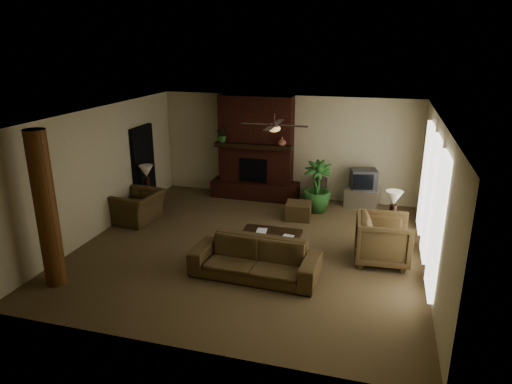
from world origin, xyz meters
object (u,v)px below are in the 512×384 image
(ottoman, at_px, (298,211))
(floor_plant, at_px, (317,197))
(coffee_table, at_px, (271,235))
(lamp_right, at_px, (394,200))
(side_table_right, at_px, (391,233))
(sofa, at_px, (255,253))
(armchair_right, at_px, (383,238))
(tv_stand, at_px, (362,198))
(lamp_left, at_px, (146,173))
(log_column, at_px, (46,210))
(floor_vase, at_px, (320,188))
(armchair_left, at_px, (138,202))
(side_table_left, at_px, (148,200))

(ottoman, relative_size, floor_plant, 0.46)
(coffee_table, distance_m, lamp_right, 2.67)
(coffee_table, relative_size, side_table_right, 2.18)
(sofa, distance_m, armchair_right, 2.56)
(armchair_right, distance_m, tv_stand, 3.17)
(lamp_left, distance_m, side_table_right, 6.07)
(log_column, height_order, lamp_left, log_column)
(armchair_right, xyz_separation_m, floor_vase, (-1.66, 3.11, -0.09))
(armchair_left, bearing_deg, lamp_right, 98.63)
(sofa, bearing_deg, armchair_left, 154.40)
(floor_vase, height_order, lamp_left, lamp_left)
(lamp_right, bearing_deg, coffee_table, -155.92)
(log_column, xyz_separation_m, side_table_left, (-0.20, 3.81, -1.12))
(ottoman, bearing_deg, floor_vase, 74.27)
(floor_vase, distance_m, side_table_right, 2.90)
(lamp_left, bearing_deg, side_table_left, -90.00)
(log_column, distance_m, floor_vase, 6.89)
(floor_vase, distance_m, lamp_left, 4.55)
(side_table_left, bearing_deg, armchair_right, -13.15)
(side_table_left, bearing_deg, side_table_right, -4.70)
(armchair_right, xyz_separation_m, side_table_left, (-5.83, 1.36, -0.24))
(side_table_right, bearing_deg, ottoman, 156.00)
(ottoman, height_order, lamp_right, lamp_right)
(armchair_right, distance_m, side_table_left, 5.99)
(coffee_table, relative_size, floor_plant, 0.92)
(sofa, bearing_deg, floor_plant, 83.90)
(sofa, xyz_separation_m, floor_plant, (0.58, 3.73, -0.09))
(coffee_table, distance_m, side_table_right, 2.61)
(tv_stand, bearing_deg, armchair_left, -145.37)
(ottoman, bearing_deg, tv_stand, 40.94)
(coffee_table, bearing_deg, floor_vase, 80.36)
(tv_stand, distance_m, lamp_left, 5.60)
(floor_plant, bearing_deg, sofa, -98.82)
(log_column, height_order, lamp_right, log_column)
(log_column, height_order, sofa, log_column)
(coffee_table, xyz_separation_m, ottoman, (0.20, 2.01, -0.17))
(tv_stand, xyz_separation_m, side_table_right, (0.74, -2.24, 0.03))
(coffee_table, bearing_deg, ottoman, 84.32)
(armchair_left, xyz_separation_m, lamp_right, (5.87, 0.26, 0.51))
(coffee_table, relative_size, lamp_left, 1.85)
(floor_vase, bearing_deg, tv_stand, 0.00)
(tv_stand, bearing_deg, side_table_left, -152.63)
(armchair_left, xyz_separation_m, tv_stand, (5.15, 2.47, -0.24))
(floor_vase, bearing_deg, armchair_left, -148.67)
(sofa, bearing_deg, lamp_right, 44.11)
(coffee_table, bearing_deg, armchair_right, 4.24)
(side_table_right, bearing_deg, floor_vase, 129.37)
(log_column, bearing_deg, armchair_left, 91.58)
(tv_stand, relative_size, side_table_right, 1.55)
(floor_vase, bearing_deg, lamp_left, -157.28)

